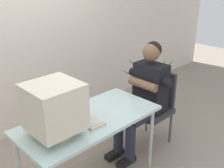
# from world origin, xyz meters

# --- Properties ---
(wall_back) EXTENTS (8.00, 0.10, 3.00)m
(wall_back) POSITION_xyz_m (0.30, 1.40, 1.50)
(wall_back) COLOR beige
(wall_back) RESTS_ON ground_plane
(desk) EXTENTS (1.32, 0.64, 0.72)m
(desk) POSITION_xyz_m (0.00, 0.00, 0.66)
(desk) COLOR #B7B7BC
(desk) RESTS_ON ground_plane
(crt_monitor) EXTENTS (0.40, 0.39, 0.45)m
(crt_monitor) POSITION_xyz_m (-0.37, -0.03, 0.97)
(crt_monitor) COLOR beige
(crt_monitor) RESTS_ON desk
(keyboard) EXTENTS (0.19, 0.45, 0.03)m
(keyboard) POSITION_xyz_m (-0.04, 0.03, 0.74)
(keyboard) COLOR beige
(keyboard) RESTS_ON desk
(office_chair) EXTENTS (0.43, 0.43, 0.89)m
(office_chair) POSITION_xyz_m (1.01, 0.03, 0.50)
(office_chair) COLOR #4C4C51
(office_chair) RESTS_ON ground_plane
(person_seated) EXTENTS (0.71, 0.55, 1.27)m
(person_seated) POSITION_xyz_m (0.81, 0.03, 0.68)
(person_seated) COLOR black
(person_seated) RESTS_ON ground_plane
(potted_plant) EXTENTS (0.81, 0.77, 0.89)m
(potted_plant) POSITION_xyz_m (1.58, 0.53, 0.38)
(potted_plant) COLOR #4C4C51
(potted_plant) RESTS_ON ground_plane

